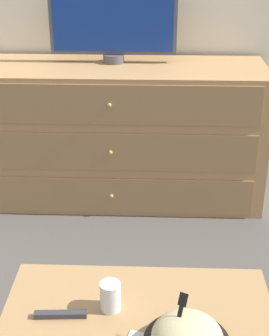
% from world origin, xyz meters
% --- Properties ---
extents(ground_plane, '(12.00, 12.00, 0.00)m').
position_xyz_m(ground_plane, '(0.00, 0.00, 0.00)').
color(ground_plane, '#56514C').
extents(dresser, '(1.65, 0.53, 0.78)m').
position_xyz_m(dresser, '(0.12, -0.29, 0.39)').
color(dresser, tan).
rests_on(dresser, ground_plane).
extents(tv, '(0.68, 0.12, 0.47)m').
position_xyz_m(tv, '(0.12, -0.21, 1.03)').
color(tv, '#515156').
rests_on(tv, dresser).
extents(drink_cup, '(0.06, 0.06, 0.09)m').
position_xyz_m(drink_cup, '(0.22, -1.77, 0.46)').
color(drink_cup, beige).
rests_on(drink_cup, coffee_table).
extents(remote_control, '(0.16, 0.03, 0.02)m').
position_xyz_m(remote_control, '(0.08, -1.81, 0.43)').
color(remote_control, '#38383D').
rests_on(remote_control, coffee_table).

